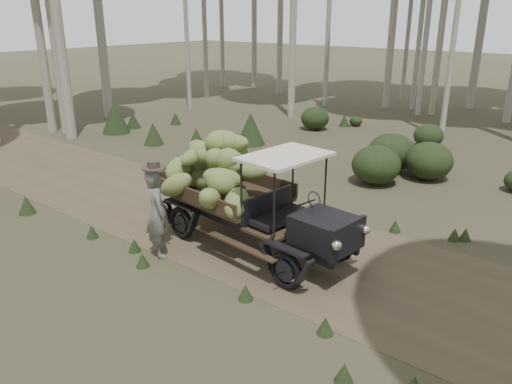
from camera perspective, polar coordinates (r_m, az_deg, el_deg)
ground at (r=11.28m, az=-0.73°, el=-4.81°), size 120.00×120.00×0.00m
dirt_track at (r=11.28m, az=-0.73°, el=-4.79°), size 70.00×4.00×0.01m
banana_truck at (r=10.35m, az=-2.63°, el=1.29°), size 4.97×2.49×2.44m
farmer at (r=10.18m, az=-11.27°, el=-2.23°), size 0.79×0.68×2.00m
undergrowth at (r=10.79m, az=-5.52°, el=-2.85°), size 22.48×22.46×1.39m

